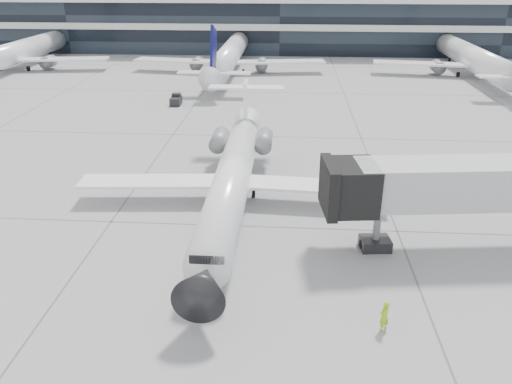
{
  "coord_description": "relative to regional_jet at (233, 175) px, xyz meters",
  "views": [
    {
      "loc": [
        2.43,
        -30.49,
        16.61
      ],
      "look_at": [
        0.3,
        0.1,
        2.6
      ],
      "focal_mm": 35.0,
      "sensor_mm": 36.0,
      "label": 1
    }
  ],
  "objects": [
    {
      "name": "ground",
      "position": [
        1.67,
        -3.67,
        -2.31
      ],
      "size": [
        220.0,
        220.0,
        0.0
      ],
      "primitive_type": "plane",
      "color": "gray",
      "rests_on": "ground"
    },
    {
      "name": "terminal",
      "position": [
        1.67,
        78.33,
        2.69
      ],
      "size": [
        170.0,
        22.0,
        10.0
      ],
      "primitive_type": "cube",
      "color": "black",
      "rests_on": "ground"
    },
    {
      "name": "bg_jet_left",
      "position": [
        -43.33,
        51.33,
        -2.31
      ],
      "size": [
        32.0,
        40.0,
        9.6
      ],
      "primitive_type": null,
      "color": "white",
      "rests_on": "ground"
    },
    {
      "name": "bg_jet_center",
      "position": [
        -6.33,
        51.33,
        -2.31
      ],
      "size": [
        32.0,
        40.0,
        9.6
      ],
      "primitive_type": null,
      "color": "white",
      "rests_on": "ground"
    },
    {
      "name": "bg_jet_right",
      "position": [
        33.67,
        51.33,
        -2.31
      ],
      "size": [
        32.0,
        40.0,
        9.6
      ],
      "primitive_type": null,
      "color": "white",
      "rests_on": "ground"
    },
    {
      "name": "regional_jet",
      "position": [
        0.0,
        0.0,
        0.0
      ],
      "size": [
        23.53,
        29.24,
        6.77
      ],
      "rotation": [
        0.0,
        0.0,
        0.0
      ],
      "color": "white",
      "rests_on": "ground"
    },
    {
      "name": "jet_bridge",
      "position": [
        16.55,
        -5.29,
        2.09
      ],
      "size": [
        18.82,
        5.63,
        6.04
      ],
      "rotation": [
        0.0,
        0.0,
        0.11
      ],
      "color": "#B4B7B9",
      "rests_on": "ground"
    },
    {
      "name": "ramp_worker",
      "position": [
        9.04,
        -13.97,
        -1.45
      ],
      "size": [
        0.75,
        0.72,
        1.72
      ],
      "primitive_type": "imported",
      "rotation": [
        0.0,
        0.0,
        3.84
      ],
      "color": "#A1D516",
      "rests_on": "ground"
    },
    {
      "name": "traffic_cone",
      "position": [
        -8.63,
        2.85,
        -2.04
      ],
      "size": [
        0.48,
        0.48,
        0.58
      ],
      "rotation": [
        0.0,
        0.0,
        0.27
      ],
      "color": "red",
      "rests_on": "ground"
    },
    {
      "name": "far_tug",
      "position": [
        -10.68,
        28.76,
        -1.69
      ],
      "size": [
        1.35,
        2.22,
        1.4
      ],
      "rotation": [
        0.0,
        0.0,
        0.02
      ],
      "color": "black",
      "rests_on": "ground"
    }
  ]
}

